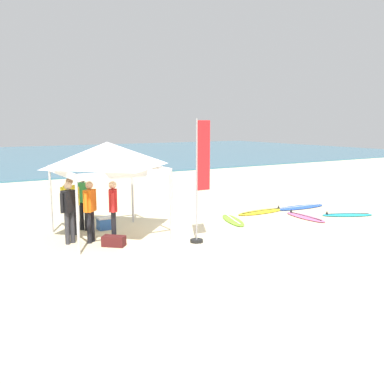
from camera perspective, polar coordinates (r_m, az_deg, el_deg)
ground_plane at (r=14.03m, az=0.68°, el=-4.50°), size 80.00×80.00×0.00m
sea at (r=44.33m, az=-22.07°, el=4.22°), size 80.00×36.00×0.10m
canopy_tent at (r=12.67m, az=-10.97°, el=4.80°), size 2.77×2.77×2.75m
surfboard_blue at (r=17.50m, az=13.90°, el=-1.92°), size 2.36×0.76×0.19m
surfboard_lime at (r=14.83m, az=5.34°, el=-3.65°), size 1.07×1.89×0.19m
surfboard_pink at (r=15.74m, az=14.55°, el=-3.16°), size 0.61×1.87×0.19m
surfboard_yellow at (r=16.34m, az=9.04°, el=-2.54°), size 2.16×0.64×0.19m
surfboard_cyan at (r=16.55m, az=19.56°, el=-2.81°), size 1.84×1.29×0.19m
person_black at (r=12.33m, az=-15.76°, el=-2.04°), size 0.51×0.35×1.71m
person_red at (r=12.20m, az=-10.24°, el=-1.97°), size 0.34×0.51×1.71m
person_green at (r=13.75m, az=-13.98°, el=-0.85°), size 0.39×0.45×1.71m
person_orange at (r=12.30m, az=-13.16°, el=-1.97°), size 0.41×0.42×1.71m
person_yellow at (r=13.27m, az=-15.60°, el=-1.27°), size 0.50×0.36×1.71m
banner_flag at (r=11.96m, az=1.08°, el=0.80°), size 0.60×0.36×3.40m
gear_bag_near_tent at (r=11.99m, az=-10.17°, el=-6.32°), size 0.66×0.64×0.28m
cooler_box at (r=13.88m, az=-11.23°, el=-3.99°), size 0.50×0.36×0.39m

